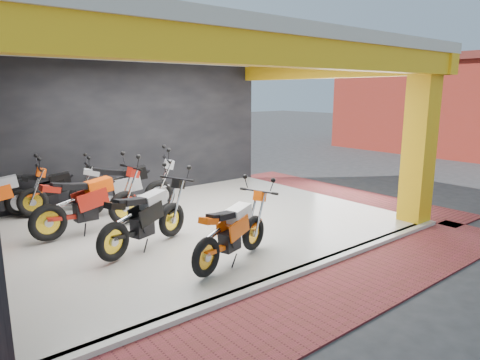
% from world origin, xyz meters
% --- Properties ---
extents(ground, '(80.00, 80.00, 0.00)m').
position_xyz_m(ground, '(0.00, 0.00, 0.00)').
color(ground, '#2D2D30').
rests_on(ground, ground).
extents(showroom_floor, '(8.00, 6.00, 0.10)m').
position_xyz_m(showroom_floor, '(0.00, 2.00, 0.05)').
color(showroom_floor, silver).
rests_on(showroom_floor, ground).
extents(showroom_ceiling, '(8.40, 6.40, 0.20)m').
position_xyz_m(showroom_ceiling, '(0.00, 2.00, 3.60)').
color(showroom_ceiling, beige).
rests_on(showroom_ceiling, corner_column).
extents(back_wall, '(8.20, 0.20, 3.50)m').
position_xyz_m(back_wall, '(0.00, 5.10, 1.75)').
color(back_wall, black).
rests_on(back_wall, ground).
extents(corner_column, '(0.50, 0.50, 3.50)m').
position_xyz_m(corner_column, '(3.75, -0.75, 1.75)').
color(corner_column, yellow).
rests_on(corner_column, ground).
extents(header_beam_front, '(8.40, 0.30, 0.40)m').
position_xyz_m(header_beam_front, '(0.00, -1.00, 3.30)').
color(header_beam_front, yellow).
rests_on(header_beam_front, corner_column).
extents(header_beam_right, '(0.30, 6.40, 0.40)m').
position_xyz_m(header_beam_right, '(4.00, 2.00, 3.30)').
color(header_beam_right, yellow).
rests_on(header_beam_right, corner_column).
extents(floor_kerb, '(8.00, 0.20, 0.10)m').
position_xyz_m(floor_kerb, '(0.00, -1.02, 0.05)').
color(floor_kerb, silver).
rests_on(floor_kerb, ground).
extents(paver_front, '(9.00, 1.40, 0.03)m').
position_xyz_m(paver_front, '(0.00, -1.80, 0.01)').
color(paver_front, maroon).
rests_on(paver_front, ground).
extents(paver_right, '(1.40, 7.00, 0.03)m').
position_xyz_m(paver_right, '(4.80, 2.00, 0.01)').
color(paver_right, maroon).
rests_on(paver_right, ground).
extents(moto_hero, '(2.14, 1.31, 1.23)m').
position_xyz_m(moto_hero, '(-0.08, 0.02, 0.71)').
color(moto_hero, '#FF570A').
rests_on(moto_hero, showroom_floor).
extents(moto_row_a, '(2.29, 1.45, 1.31)m').
position_xyz_m(moto_row_a, '(-0.82, 1.49, 0.76)').
color(moto_row_a, black).
rests_on(moto_row_a, showroom_floor).
extents(moto_row_b, '(2.48, 1.60, 1.42)m').
position_xyz_m(moto_row_b, '(-0.12, 3.24, 0.81)').
color(moto_row_b, '#B3B6BB').
rests_on(moto_row_b, showroom_floor).
extents(moto_row_c, '(2.36, 1.00, 1.41)m').
position_xyz_m(moto_row_c, '(-1.18, 2.75, 0.81)').
color(moto_row_c, '#AD1D12').
rests_on(moto_row_c, showroom_floor).
extents(moto_row_d, '(2.09, 1.11, 1.21)m').
position_xyz_m(moto_row_d, '(-1.43, 4.50, 0.71)').
color(moto_row_d, black).
rests_on(moto_row_d, showroom_floor).
extents(moto_row_e, '(2.20, 1.05, 1.29)m').
position_xyz_m(moto_row_e, '(-2.49, 4.50, 0.75)').
color(moto_row_e, '#FF4F0A').
rests_on(moto_row_e, showroom_floor).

